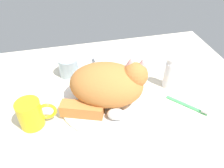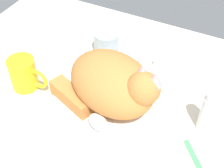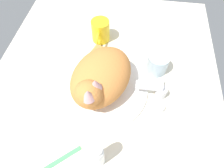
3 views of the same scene
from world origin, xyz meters
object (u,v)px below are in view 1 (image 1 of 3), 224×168
Objects in this scene: coffee_mug at (31,114)px; toothpaste_bottle at (169,74)px; cat at (109,84)px; toothbrush at (189,106)px; rinse_cup at (69,67)px; faucet at (97,64)px.

toothpaste_bottle is (47.43, 7.60, 0.96)cm from coffee_mug.
toothbrush is at bearing -18.56° from cat.
rinse_cup is at bearing 121.90° from cat.
toothpaste_bottle is at bearing 8.53° from cat.
coffee_mug is at bearing -170.36° from cat.
toothpaste_bottle is (23.57, -15.63, 2.65)cm from faucet.
faucet is 0.43× the size of cat.
cat is at bearing -58.10° from rinse_cup.
coffee_mug is 48.04cm from toothpaste_bottle.
coffee_mug is 26.29cm from rinse_cup.
cat is (0.67, -19.06, 4.98)cm from faucet.
coffee_mug is 50.39cm from toothbrush.
toothpaste_bottle reaches higher than toothbrush.
cat is 2.56× the size of toothbrush.
coffee_mug is 0.97× the size of toothpaste_bottle.
rinse_cup is 46.25cm from toothbrush.
coffee_mug is (-24.53, -4.17, -3.29)cm from cat.
faucet is at bearing 44.24° from coffee_mug.
faucet is at bearing 92.02° from cat.
faucet reaches higher than toothbrush.
faucet is at bearing 133.46° from toothbrush.
coffee_mug reaches higher than faucet.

